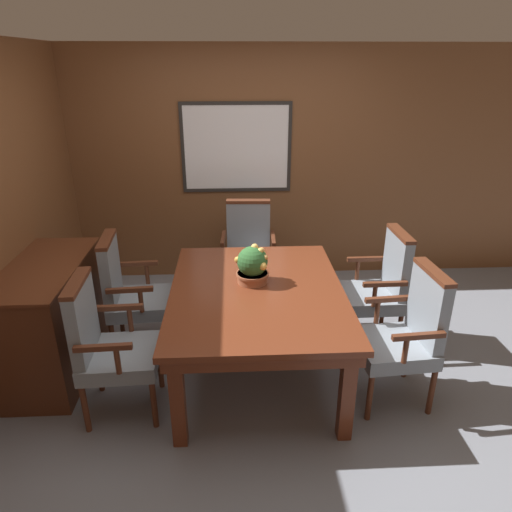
{
  "coord_description": "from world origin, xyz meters",
  "views": [
    {
      "loc": [
        -0.17,
        -2.93,
        2.28
      ],
      "look_at": [
        -0.01,
        0.2,
        0.93
      ],
      "focal_mm": 32.0,
      "sensor_mm": 36.0,
      "label": 1
    }
  ],
  "objects": [
    {
      "name": "potted_plant",
      "position": [
        -0.03,
        0.17,
        0.87
      ],
      "size": [
        0.26,
        0.25,
        0.3
      ],
      "color": "#9E5638",
      "rests_on": "dining_table"
    },
    {
      "name": "chair_right_near",
      "position": [
        1.02,
        -0.29,
        0.55
      ],
      "size": [
        0.54,
        0.55,
        1.02
      ],
      "rotation": [
        0.0,
        0.0,
        -1.49
      ],
      "color": "#562B19",
      "rests_on": "ground_plane"
    },
    {
      "name": "chair_left_near",
      "position": [
        -1.03,
        -0.32,
        0.55
      ],
      "size": [
        0.53,
        0.54,
        1.02
      ],
      "rotation": [
        0.0,
        0.0,
        1.61
      ],
      "color": "#562B19",
      "rests_on": "ground_plane"
    },
    {
      "name": "chair_left_far",
      "position": [
        -1.03,
        0.44,
        0.55
      ],
      "size": [
        0.54,
        0.55,
        1.02
      ],
      "rotation": [
        0.0,
        0.0,
        1.64
      ],
      "color": "#562B19",
      "rests_on": "ground_plane"
    },
    {
      "name": "dining_table",
      "position": [
        -0.01,
        0.05,
        0.64
      ],
      "size": [
        1.27,
        1.64,
        0.73
      ],
      "color": "maroon",
      "rests_on": "ground_plane"
    },
    {
      "name": "chair_right_far",
      "position": [
        1.04,
        0.44,
        0.55
      ],
      "size": [
        0.52,
        0.53,
        1.02
      ],
      "rotation": [
        0.0,
        0.0,
        -1.55
      ],
      "color": "#562B19",
      "rests_on": "ground_plane"
    },
    {
      "name": "chair_head_far",
      "position": [
        -0.03,
        1.29,
        0.55
      ],
      "size": [
        0.54,
        0.53,
        1.02
      ],
      "rotation": [
        0.0,
        0.0,
        -0.05
      ],
      "color": "#562B19",
      "rests_on": "ground_plane"
    },
    {
      "name": "sideboard_cabinet",
      "position": [
        -1.58,
        0.19,
        0.45
      ],
      "size": [
        0.54,
        1.17,
        0.89
      ],
      "color": "#512816",
      "rests_on": "ground_plane"
    },
    {
      "name": "ground_plane",
      "position": [
        0.0,
        0.0,
        0.0
      ],
      "size": [
        14.0,
        14.0,
        0.0
      ],
      "primitive_type": "plane",
      "color": "gray"
    },
    {
      "name": "wall_back",
      "position": [
        -0.0,
        1.91,
        1.23
      ],
      "size": [
        7.2,
        0.08,
        2.45
      ],
      "color": "brown",
      "rests_on": "ground_plane"
    }
  ]
}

